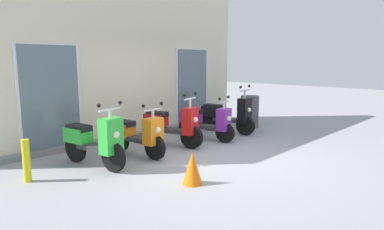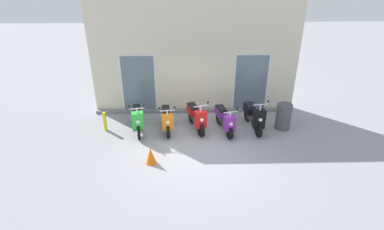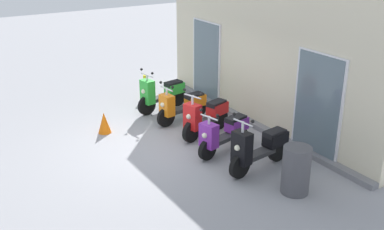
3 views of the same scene
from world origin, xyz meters
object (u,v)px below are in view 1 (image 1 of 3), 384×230
scooter_orange (137,134)px  scooter_purple (206,122)px  traffic_cone (192,168)px  curb_bollard (26,161)px  trash_bin (250,112)px  scooter_green (94,140)px  scooter_black (228,115)px  scooter_red (172,125)px

scooter_orange → scooter_purple: scooter_orange is taller
scooter_orange → traffic_cone: scooter_orange is taller
curb_bollard → scooter_purple: bearing=-2.1°
trash_bin → scooter_green: bearing=-179.0°
scooter_green → scooter_purple: scooter_green is taller
scooter_black → traffic_cone: scooter_black is taller
scooter_orange → scooter_purple: 2.01m
trash_bin → traffic_cone: bearing=-156.2°
traffic_cone → trash_bin: bearing=23.8°
scooter_black → traffic_cone: size_ratio=3.18×
scooter_orange → trash_bin: scooter_orange is taller
scooter_red → trash_bin: 3.08m
trash_bin → curb_bollard: 6.28m
scooter_purple → scooter_black: (1.04, 0.13, 0.04)m
scooter_red → scooter_orange: bearing=-178.2°
scooter_purple → scooter_black: 1.05m
scooter_orange → scooter_red: bearing=1.8°
scooter_red → scooter_black: scooter_black is taller
traffic_cone → curb_bollard: 2.67m
scooter_red → traffic_cone: bearing=-125.5°
curb_bollard → scooter_red: bearing=0.0°
scooter_red → scooter_black: bearing=-0.8°
scooter_orange → scooter_red: size_ratio=1.00×
scooter_green → scooter_orange: size_ratio=1.03×
scooter_purple → traffic_cone: size_ratio=2.90×
scooter_orange → traffic_cone: 2.02m
scooter_green → scooter_red: size_ratio=1.03×
scooter_black → scooter_orange: bearing=-180.0°
traffic_cone → trash_bin: size_ratio=0.56×
scooter_orange → scooter_purple: size_ratio=1.02×
scooter_orange → trash_bin: (4.11, 0.02, 0.01)m
scooter_green → traffic_cone: size_ratio=3.05×
scooter_red → scooter_purple: bearing=-9.2°
traffic_cone → curb_bollard: curb_bollard is taller
trash_bin → scooter_orange: bearing=-179.7°
scooter_orange → trash_bin: size_ratio=1.66×
scooter_green → traffic_cone: scooter_green is taller
scooter_purple → trash_bin: size_ratio=1.62×
scooter_orange → scooter_red: scooter_red is taller
scooter_red → trash_bin: (3.08, -0.01, -0.03)m
curb_bollard → scooter_black: bearing=-0.3°
scooter_green → traffic_cone: (0.61, -1.91, -0.24)m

